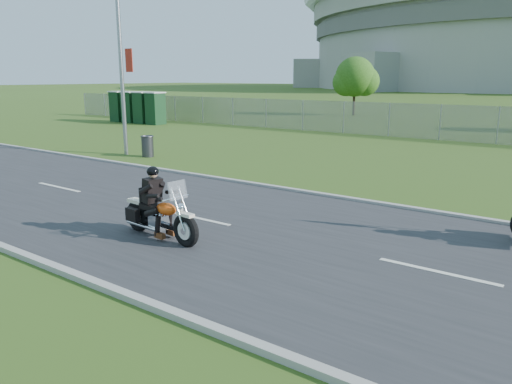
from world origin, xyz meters
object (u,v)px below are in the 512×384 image
Objects in this scene: porta_toilet_a at (155,109)px; porta_toilet_b at (143,108)px; motorcycle_lead at (159,216)px; streetlight at (123,27)px; porta_toilet_d at (119,107)px; trash_can at (148,147)px; porta_toilet_c at (131,108)px.

porta_toilet_a and porta_toilet_b have the same top height.
porta_toilet_b is 28.69m from motorcycle_lead.
streetlight reaches higher than porta_toilet_a.
porta_toilet_a is 4.20m from porta_toilet_d.
porta_toilet_a is 1.00× the size of porta_toilet_d.
streetlight is 10.97× the size of trash_can.
motorcycle_lead is (24.63, -18.61, -0.64)m from porta_toilet_d.
porta_toilet_b is at bearing 0.00° from porta_toilet_d.
porta_toilet_b is 1.00× the size of porta_toilet_c.
porta_toilet_b is at bearing 139.51° from trash_can.
porta_toilet_a is 27.64m from motorcycle_lead.
trash_can is (15.54, -10.88, -0.69)m from porta_toilet_d.
streetlight is at bearing -47.09° from porta_toilet_a.
porta_toilet_a is 15.73m from trash_can.
porta_toilet_b is 16.76m from trash_can.
porta_toilet_c is at bearing 180.00° from porta_toilet_b.
trash_can is (12.74, -10.88, -0.69)m from porta_toilet_b.
porta_toilet_c is 29.77m from motorcycle_lead.
streetlight reaches higher than porta_toilet_c.
porta_toilet_c is at bearing 142.43° from trash_can.
motorcycle_lead is at bearing -42.33° from porta_toilet_a.
porta_toilet_d is 18.98m from trash_can.
porta_toilet_a is at bearing 0.00° from porta_toilet_b.
porta_toilet_d is at bearing 180.00° from porta_toilet_b.
motorcycle_lead is at bearing -38.69° from porta_toilet_c.
trash_can is (14.14, -10.88, -0.69)m from porta_toilet_c.
trash_can is (11.34, -10.88, -0.69)m from porta_toilet_a.
porta_toilet_a is 1.00× the size of porta_toilet_c.
porta_toilet_b is at bearing 0.00° from porta_toilet_c.
streetlight is 4.14× the size of motorcycle_lead.
porta_toilet_b is (-1.40, 0.00, 0.00)m from porta_toilet_a.
motorcycle_lead is 2.65× the size of trash_can.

